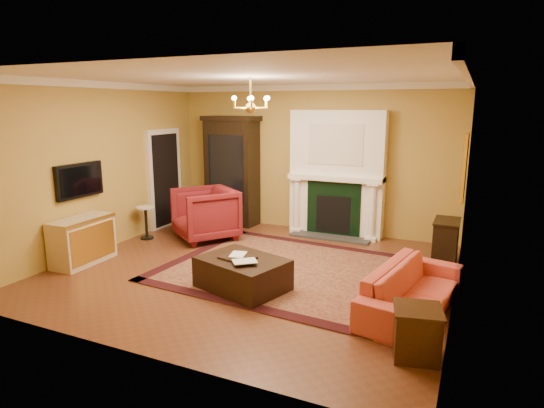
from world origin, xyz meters
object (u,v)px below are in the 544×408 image
Objects in this scene: wingback_armchair at (205,211)px; pedestal_table at (146,220)px; console_table at (445,243)px; end_table at (416,334)px; coral_sofa at (413,282)px; china_cabinet at (232,173)px; commode at (82,241)px; leather_ottoman at (243,273)px.

pedestal_table is (-1.07, -0.47, -0.18)m from wingback_armchair.
end_table is at bearing -90.69° from console_table.
coral_sofa is (4.16, -1.67, -0.16)m from wingback_armchair.
coral_sofa is (4.28, -2.97, -0.74)m from china_cabinet.
end_table is (5.45, -0.73, -0.13)m from commode.
end_table is at bearing -8.90° from commode.
pedestal_table is at bearing 170.23° from leather_ottoman.
end_table is at bearing -38.98° from china_cabinet.
commode reaches higher than leather_ottoman.
leather_ottoman is (1.85, -1.92, -0.32)m from wingback_armchair.
coral_sofa reaches higher than commode.
wingback_armchair is 0.55× the size of coral_sofa.
china_cabinet is 3.57m from commode.
china_cabinet reaches higher than commode.
pedestal_table is 5.55m from console_table.
end_table is 2.64m from leather_ottoman.
leather_ottoman is (2.95, 0.12, -0.15)m from commode.
commode is 6.03m from console_table.
console_table is (4.41, 0.41, -0.20)m from wingback_armchair.
coral_sofa is at bearing 22.89° from leather_ottoman.
commode is (-1.10, -2.04, -0.17)m from wingback_armchair.
end_table reaches higher than leather_ottoman.
coral_sofa reaches higher than end_table.
commode reaches higher than console_table.
console_table is at bearing 42.37° from wingback_armchair.
commode is at bearing 104.35° from coral_sofa.
pedestal_table is 0.54× the size of leather_ottoman.
china_cabinet is 2.18× the size of commode.
end_table is (5.42, -2.30, -0.12)m from pedestal_table.
coral_sofa is at bearing 15.20° from wingback_armchair.
wingback_armchair is 1.07× the size of commode.
console_table is at bearing 88.92° from end_table.
coral_sofa is (5.24, -1.20, 0.02)m from pedestal_table.
wingback_armchair is at bearing -81.42° from china_cabinet.
coral_sofa is at bearing -31.40° from china_cabinet.
wingback_armchair is at bearing 78.47° from coral_sofa.
commode is at bearing -81.35° from wingback_armchair.
wingback_armchair is at bearing 147.52° from end_table.
coral_sofa is at bearing -12.89° from pedestal_table.
china_cabinet is 1.90× the size of leather_ottoman.
commode is 0.87× the size of leather_ottoman.
commode is (-0.98, -3.34, -0.75)m from china_cabinet.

